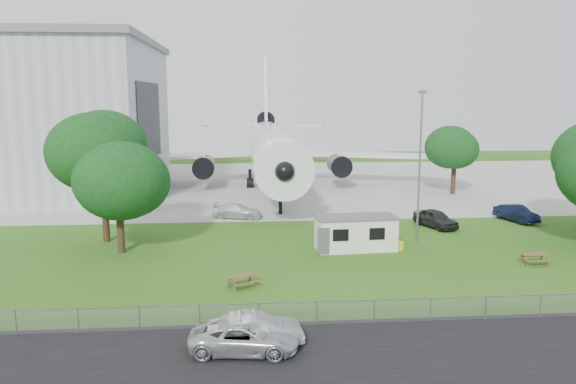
{
  "coord_description": "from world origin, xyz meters",
  "views": [
    {
      "loc": [
        -5.71,
        -36.72,
        11.72
      ],
      "look_at": [
        -2.07,
        8.0,
        4.0
      ],
      "focal_mm": 35.0,
      "sensor_mm": 36.0,
      "label": 1
    }
  ],
  "objects": [
    {
      "name": "tree_west_small",
      "position": [
        -14.95,
        5.25,
        5.42
      ],
      "size": [
        7.05,
        7.05,
        8.95
      ],
      "color": "#382619",
      "rests_on": "ground"
    },
    {
      "name": "fence",
      "position": [
        0.0,
        -9.5,
        0.0
      ],
      "size": [
        58.0,
        0.04,
        1.3
      ],
      "primitive_type": "cube",
      "color": "gray",
      "rests_on": "ground"
    },
    {
      "name": "airliner",
      "position": [
        -2.0,
        35.86,
        5.27
      ],
      "size": [
        46.36,
        47.73,
        17.69
      ],
      "color": "white",
      "rests_on": "ground"
    },
    {
      "name": "car_ne_sedan",
      "position": [
        19.95,
        13.11,
        0.76
      ],
      "size": [
        2.89,
        4.9,
        1.52
      ],
      "primitive_type": "imported",
      "rotation": [
        0.0,
        0.0,
        0.3
      ],
      "color": "black",
      "rests_on": "ground"
    },
    {
      "name": "concrete_apron",
      "position": [
        0.0,
        38.0,
        0.01
      ],
      "size": [
        120.0,
        46.0,
        0.03
      ],
      "primitive_type": "cube",
      "color": "#B7B7B2",
      "rests_on": "ground"
    },
    {
      "name": "car_west_estate",
      "position": [
        -5.74,
        -12.29,
        0.7
      ],
      "size": [
        5.29,
        2.87,
        1.41
      ],
      "primitive_type": "imported",
      "rotation": [
        0.0,
        0.0,
        1.46
      ],
      "color": "#B4B7BC",
      "rests_on": "ground"
    },
    {
      "name": "site_cabin",
      "position": [
        2.9,
        4.68,
        1.31
      ],
      "size": [
        6.83,
        3.11,
        2.62
      ],
      "color": "silver",
      "rests_on": "ground"
    },
    {
      "name": "tree_west_big",
      "position": [
        -16.84,
        8.67,
        7.23
      ],
      "size": [
        7.83,
        7.83,
        11.16
      ],
      "color": "#382619",
      "rests_on": "ground"
    },
    {
      "name": "asphalt_strip",
      "position": [
        0.0,
        -13.0,
        0.01
      ],
      "size": [
        120.0,
        8.0,
        0.02
      ],
      "primitive_type": "cube",
      "color": "black",
      "rests_on": "ground"
    },
    {
      "name": "ground",
      "position": [
        0.0,
        0.0,
        0.0
      ],
      "size": [
        160.0,
        160.0,
        0.0
      ],
      "primitive_type": "plane",
      "color": "#417521"
    },
    {
      "name": "lamp_mast",
      "position": [
        8.2,
        6.2,
        6.0
      ],
      "size": [
        0.16,
        0.16,
        12.0
      ],
      "primitive_type": "cylinder",
      "color": "slate",
      "rests_on": "ground"
    },
    {
      "name": "car_centre_sedan",
      "position": [
        -5.22,
        -11.58,
        0.75
      ],
      "size": [
        4.65,
        1.93,
        1.5
      ],
      "primitive_type": "imported",
      "rotation": [
        0.0,
        0.0,
        1.65
      ],
      "color": "silver",
      "rests_on": "ground"
    },
    {
      "name": "picnic_east",
      "position": [
        14.67,
        -0.18,
        0.0
      ],
      "size": [
        1.85,
        1.56,
        0.76
      ],
      "primitive_type": null,
      "rotation": [
        0.0,
        0.0,
        0.03
      ],
      "color": "brown",
      "rests_on": "ground"
    },
    {
      "name": "car_ne_hatch",
      "position": [
        11.54,
        11.37,
        0.8
      ],
      "size": [
        3.45,
        5.05,
        1.6
      ],
      "primitive_type": "imported",
      "rotation": [
        0.0,
        0.0,
        0.37
      ],
      "color": "black",
      "rests_on": "ground"
    },
    {
      "name": "tree_far_apron",
      "position": [
        19.5,
        28.08,
        5.48
      ],
      "size": [
        6.04,
        6.04,
        8.52
      ],
      "color": "#382619",
      "rests_on": "ground"
    },
    {
      "name": "car_apron_van",
      "position": [
        -6.32,
        16.67,
        0.7
      ],
      "size": [
        5.21,
        3.19,
        1.41
      ],
      "primitive_type": "imported",
      "rotation": [
        0.0,
        0.0,
        1.3
      ],
      "color": "white",
      "rests_on": "ground"
    },
    {
      "name": "picnic_west",
      "position": [
        -5.83,
        -3.3,
        0.0
      ],
      "size": [
        2.31,
        2.2,
        0.76
      ],
      "primitive_type": null,
      "rotation": [
        0.0,
        0.0,
        0.52
      ],
      "color": "brown",
      "rests_on": "ground"
    }
  ]
}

